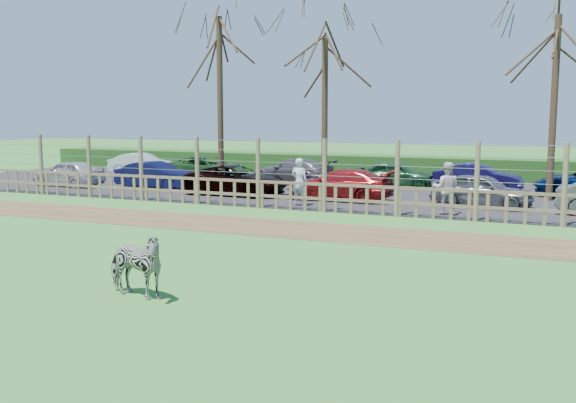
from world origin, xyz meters
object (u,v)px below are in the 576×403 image
at_px(zebra, 134,265).
at_px(car_11, 478,178).
at_px(car_2, 236,180).
at_px(car_4, 482,190).
at_px(visitor_a, 299,182).
at_px(visitor_b, 447,188).
at_px(car_3, 340,185).
at_px(car_8, 208,168).
at_px(car_7, 142,164).
at_px(car_0, 69,173).
at_px(tree_mid, 325,77).
at_px(car_9, 292,171).
at_px(car_10, 395,174).
at_px(car_1, 156,175).
at_px(tree_left, 220,61).
at_px(tree_right, 556,62).

distance_m(zebra, car_11, 19.17).
height_order(car_2, car_4, same).
bearing_deg(car_2, visitor_a, -116.84).
relative_size(visitor_b, car_2, 0.40).
height_order(car_4, car_11, same).
height_order(visitor_a, car_4, visitor_a).
bearing_deg(car_3, car_8, -118.42).
relative_size(car_7, car_8, 0.84).
height_order(car_0, car_11, same).
relative_size(car_3, car_7, 1.14).
bearing_deg(zebra, car_11, -3.29).
bearing_deg(visitor_a, tree_mid, -75.27).
relative_size(tree_mid, car_9, 1.65).
relative_size(visitor_b, car_10, 0.49).
height_order(visitor_b, car_8, visitor_b).
bearing_deg(car_9, visitor_b, 57.54).
bearing_deg(car_8, car_4, -100.43).
xyz_separation_m(zebra, car_10, (0.10, 19.26, 0.03)).
bearing_deg(visitor_b, car_7, -25.47).
relative_size(car_0, car_9, 0.85).
xyz_separation_m(visitor_b, car_7, (-17.46, 7.47, -0.26)).
bearing_deg(car_9, car_3, 46.50).
height_order(car_0, car_3, same).
distance_m(car_7, car_8, 4.56).
bearing_deg(car_7, car_1, -144.01).
height_order(car_2, car_7, same).
bearing_deg(car_2, car_10, -43.75).
bearing_deg(car_0, car_9, 120.93).
xyz_separation_m(zebra, car_1, (-9.50, 14.42, 0.03)).
height_order(car_4, car_7, same).
xyz_separation_m(tree_mid, zebra, (2.37, -16.61, -4.26)).
bearing_deg(tree_left, visitor_a, -34.72).
bearing_deg(visitor_a, visitor_b, -174.00).
distance_m(tree_left, car_8, 6.40).
relative_size(visitor_a, car_8, 0.40).
height_order(car_10, car_11, same).
height_order(car_0, car_2, same).
bearing_deg(tree_right, car_4, -126.71).
bearing_deg(car_2, car_8, 42.02).
bearing_deg(tree_left, zebra, -66.24).
bearing_deg(car_9, visitor_a, 31.37).
height_order(car_0, car_1, same).
distance_m(car_0, car_4, 18.36).
distance_m(tree_left, visitor_b, 12.01).
relative_size(tree_right, car_3, 1.78).
xyz_separation_m(visitor_a, car_10, (1.75, 7.28, -0.26)).
xyz_separation_m(tree_right, car_7, (-20.52, 2.37, -4.60)).
bearing_deg(car_10, car_4, -146.42).
xyz_separation_m(car_3, car_8, (-8.59, 4.73, 0.00)).
distance_m(tree_left, car_4, 12.45).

